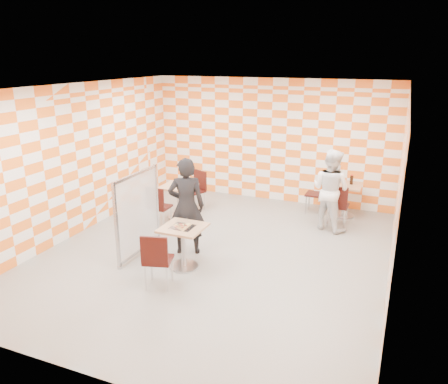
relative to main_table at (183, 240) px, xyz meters
The scene contains 15 objects.
room_shell 1.61m from the main_table, 77.06° to the left, with size 7.00×7.00×7.00m.
main_table is the anchor object (origin of this frame).
second_table 4.23m from the main_table, 58.75° to the left, with size 0.70×0.70×0.75m.
empty_table 2.45m from the main_table, 119.89° to the left, with size 0.70×0.70×0.75m.
chair_main_front 0.81m from the main_table, 93.12° to the right, with size 0.52×0.53×0.92m.
chair_second_front 3.60m from the main_table, 53.30° to the left, with size 0.43×0.44×0.92m.
chair_second_side 3.95m from the main_table, 65.34° to the left, with size 0.43×0.42×0.92m.
chair_empty_near 1.89m from the main_table, 133.89° to the left, with size 0.43×0.44×0.92m.
chair_empty_far 3.01m from the main_table, 111.31° to the left, with size 0.56×0.56×0.92m.
partition 1.05m from the main_table, behind, with size 0.08×1.38×1.55m.
man_dark 0.73m from the main_table, 111.21° to the left, with size 0.66×0.43×1.80m, color black.
man_white 3.41m from the main_table, 53.90° to the left, with size 0.83×0.65×1.71m, color white.
pizza_on_foil 0.26m from the main_table, 90.13° to the right, with size 0.40×0.40×0.04m.
sport_bottle 4.21m from the main_table, 61.29° to the left, with size 0.06×0.06×0.20m.
soda_bottle 4.36m from the main_table, 57.83° to the left, with size 0.07×0.07×0.23m.
Camera 1 is at (2.94, -6.74, 3.51)m, focal length 35.00 mm.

